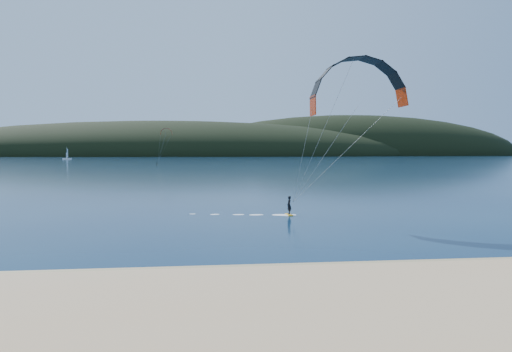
# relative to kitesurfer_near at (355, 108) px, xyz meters

# --- Properties ---
(ground) EXTENTS (1800.00, 1800.00, 0.00)m
(ground) POSITION_rel_kitesurfer_near_xyz_m (-13.71, -22.66, -10.80)
(ground) COLOR #081D3B
(ground) RESTS_ON ground
(wet_sand) EXTENTS (220.00, 2.50, 0.10)m
(wet_sand) POSITION_rel_kitesurfer_near_xyz_m (-13.71, -18.16, -10.75)
(wet_sand) COLOR #948256
(wet_sand) RESTS_ON ground
(headland) EXTENTS (1200.00, 310.00, 140.00)m
(headland) POSITION_rel_kitesurfer_near_xyz_m (-13.08, 722.62, -10.80)
(headland) COLOR black
(headland) RESTS_ON ground
(kitesurfer_near) EXTENTS (21.34, 7.28, 13.92)m
(kitesurfer_near) POSITION_rel_kitesurfer_near_xyz_m (0.00, 0.00, 0.00)
(kitesurfer_near) COLOR gold
(kitesurfer_near) RESTS_ON ground
(kitesurfer_far) EXTENTS (8.56, 7.78, 16.75)m
(kitesurfer_far) POSITION_rel_kitesurfer_near_xyz_m (-32.36, 183.78, 4.08)
(kitesurfer_far) COLOR gold
(kitesurfer_far) RESTS_ON ground
(sailboat) EXTENTS (7.57, 4.87, 10.76)m
(sailboat) POSITION_rel_kitesurfer_near_xyz_m (-132.75, 375.25, -10.01)
(sailboat) COLOR white
(sailboat) RESTS_ON ground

